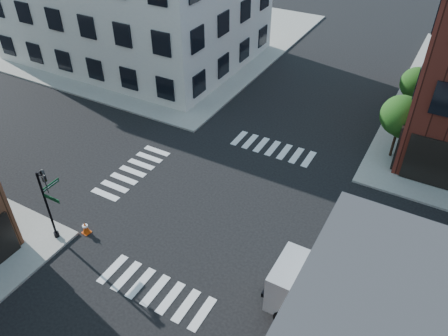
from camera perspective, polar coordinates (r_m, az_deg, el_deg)
ground at (r=26.29m, az=0.12°, el=-5.01°), size 120.00×120.00×0.00m
sidewalk_nw at (r=51.79m, az=-9.31°, el=16.91°), size 30.00×30.00×0.15m
tree_near at (r=30.70m, az=22.18°, el=6.08°), size 2.69×2.69×4.49m
tree_far at (r=36.21m, az=23.90°, el=9.85°), size 2.43×2.43×4.07m
signal_pole at (r=24.25m, az=-22.01°, el=-3.70°), size 1.29×1.24×4.60m
box_truck at (r=20.01m, az=18.85°, el=-17.23°), size 8.62×2.75×3.88m
traffic_cone at (r=25.63m, az=-17.64°, el=-7.44°), size 0.48×0.48×0.80m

